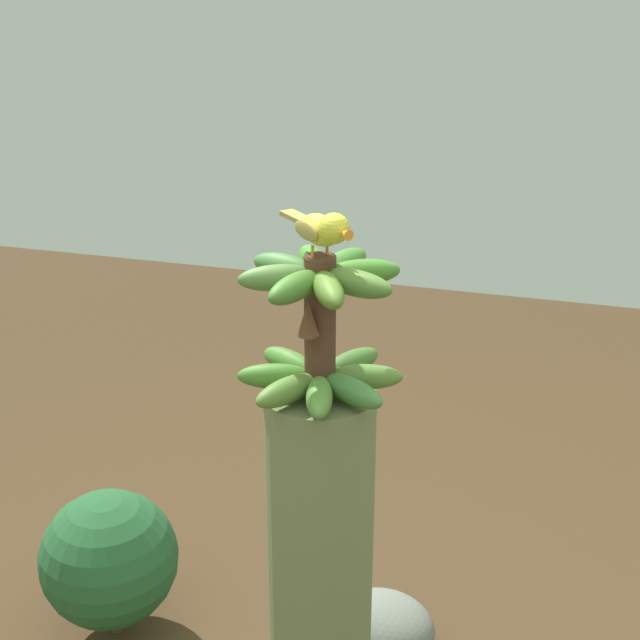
{
  "coord_description": "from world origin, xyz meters",
  "views": [
    {
      "loc": [
        1.33,
        0.38,
        2.01
      ],
      "look_at": [
        0.0,
        0.0,
        1.43
      ],
      "focal_mm": 50.84,
      "sensor_mm": 36.0,
      "label": 1
    }
  ],
  "objects": [
    {
      "name": "tropical_shrub",
      "position": [
        -0.67,
        -0.86,
        0.28
      ],
      "size": [
        0.42,
        0.42,
        0.49
      ],
      "color": "brown",
      "rests_on": "ground"
    },
    {
      "name": "perched_bird",
      "position": [
        0.01,
        0.01,
        1.59
      ],
      "size": [
        0.15,
        0.16,
        0.08
      ],
      "color": "#C68933",
      "rests_on": "banana_bunch"
    },
    {
      "name": "banana_bunch",
      "position": [
        0.0,
        -0.0,
        1.42
      ],
      "size": [
        0.28,
        0.28,
        0.25
      ],
      "color": "#4C2D1E",
      "rests_on": "banana_tree"
    },
    {
      "name": "garden_rock",
      "position": [
        -0.81,
        -0.03,
        0.09
      ],
      "size": [
        0.32,
        0.36,
        0.19
      ],
      "primitive_type": "ellipsoid",
      "rotation": [
        0.0,
        0.0,
        4.54
      ],
      "color": "slate",
      "rests_on": "ground"
    }
  ]
}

